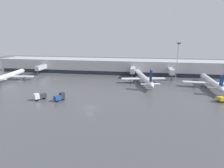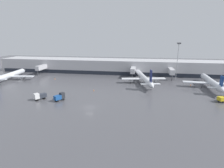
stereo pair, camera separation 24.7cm
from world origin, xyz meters
name	(u,v)px [view 1 (the left image)]	position (x,y,z in m)	size (l,w,h in m)	color
ground_plane	(89,107)	(0.00, 0.00, 0.00)	(320.00, 320.00, 0.00)	#4C4C51
terminal_building	(115,66)	(0.00, 61.86, 4.50)	(160.00, 26.24, 9.00)	#B2B2B7
parked_jet_0	(211,82)	(50.23, 32.67, 2.83)	(25.41, 33.93, 8.27)	silver
parked_jet_1	(143,78)	(18.62, 37.23, 2.81)	(23.12, 38.70, 9.40)	silver
parked_jet_2	(9,75)	(-56.09, 31.72, 2.56)	(26.77, 33.20, 9.93)	silver
service_truck_0	(60,97)	(-12.89, 4.49, 1.59)	(3.44, 4.35, 2.96)	#19478C
service_truck_2	(40,96)	(-20.97, 4.32, 1.52)	(3.99, 4.74, 2.72)	#2D333D
traffic_cone_1	(94,90)	(-3.52, 18.88, 0.31)	(0.40, 0.40, 0.61)	orange
traffic_cone_2	(190,85)	(42.00, 35.94, 0.29)	(0.46, 0.46, 0.58)	orange
traffic_cone_3	(55,79)	(-31.51, 36.95, 0.40)	(0.40, 0.40, 0.80)	orange
apron_light_mast_3	(178,51)	(36.96, 48.47, 16.03)	(1.80, 1.80, 20.64)	gray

